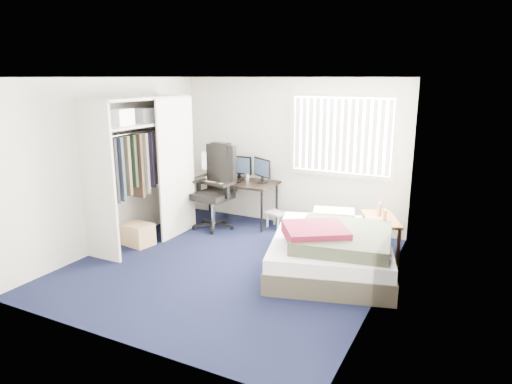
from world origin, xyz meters
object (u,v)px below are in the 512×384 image
object	(u,v)px
bed	(332,248)
desk	(234,179)
office_chair	(216,195)
nightstand	(381,222)

from	to	relation	value
bed	desk	bearing A→B (deg)	150.76
office_chair	nightstand	world-z (taller)	office_chair
desk	bed	bearing A→B (deg)	-29.24
desk	nightstand	xyz separation A→B (m)	(2.65, -0.50, -0.27)
nightstand	bed	bearing A→B (deg)	-123.64
bed	nightstand	bearing A→B (deg)	56.36
office_chair	bed	xyz separation A→B (m)	(2.31, -0.83, -0.26)
desk	bed	distance (m)	2.54
desk	nightstand	bearing A→B (deg)	-10.67
office_chair	bed	world-z (taller)	office_chair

